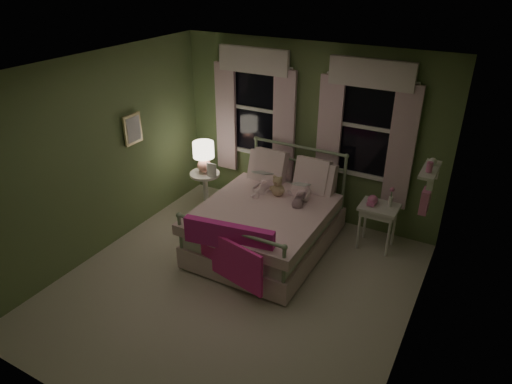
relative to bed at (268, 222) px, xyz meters
The scene contains 18 objects.
room_shell 1.34m from the bed, 87.12° to the right, with size 4.20×4.20×4.20m.
bed is the anchor object (origin of this frame).
pink_throw 1.05m from the bed, 90.00° to the right, with size 1.10×0.34×0.71m.
child_left 0.78m from the bed, 123.60° to the left, with size 0.30×0.20×0.82m, color #F7D1DD.
child_right 0.77m from the bed, 56.40° to the left, with size 0.38×0.30×0.79m, color #F7D1DD.
book_left 0.66m from the bed, 148.52° to the left, with size 0.20×0.27×0.03m, color beige.
book_right 0.63m from the bed, 31.48° to the left, with size 0.20×0.27×0.02m, color beige.
teddy_bear 0.49m from the bed, 90.00° to the left, with size 0.23×0.18×0.31m.
nightstand_left 1.39m from the bed, 162.18° to the left, with size 0.46×0.46×0.65m.
table_lamp 1.50m from the bed, 162.18° to the left, with size 0.32×0.32×0.48m.
book_nightstand 1.30m from the bed, 164.24° to the left, with size 0.16×0.22×0.02m, color beige.
nightstand_right 1.48m from the bed, 27.87° to the left, with size 0.50×0.40×0.64m.
pink_toy 1.42m from the bed, 29.63° to the left, with size 0.14×0.19×0.14m.
bud_vase 1.65m from the bed, 27.44° to the left, with size 0.06×0.06×0.28m.
window_left 1.81m from the bed, 127.21° to the left, with size 1.34×0.13×1.96m.
window_right 1.86m from the bed, 49.55° to the left, with size 1.34×0.13×1.96m.
wall_shelf 2.27m from the bed, ahead, with size 0.15×0.50×0.60m.
framed_picture 2.23m from the bed, 168.81° to the right, with size 0.03×0.32×0.42m.
Camera 1 is at (2.37, -3.75, 3.58)m, focal length 32.00 mm.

